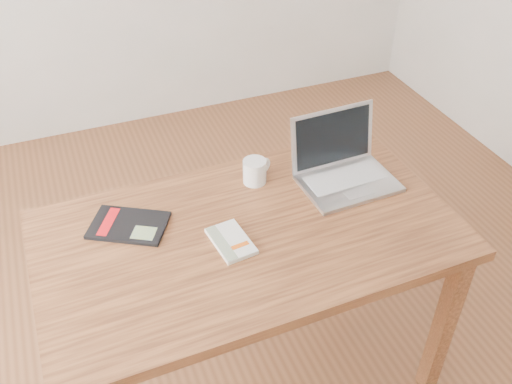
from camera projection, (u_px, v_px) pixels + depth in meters
name	position (u px, v px, depth m)	size (l,w,h in m)	color
room	(196.00, 48.00, 1.50)	(4.04, 4.04, 2.70)	brown
desk	(249.00, 251.00, 1.89)	(1.36, 0.79, 0.75)	brown
white_guidebook	(231.00, 241.00, 1.79)	(0.12, 0.18, 0.02)	beige
black_guidebook	(129.00, 225.00, 1.85)	(0.29, 0.26, 0.01)	black
laptop	(343.00, 167.00, 2.03)	(0.34, 0.28, 0.23)	silver
coffee_mug	(255.00, 171.00, 2.01)	(0.12, 0.08, 0.09)	white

